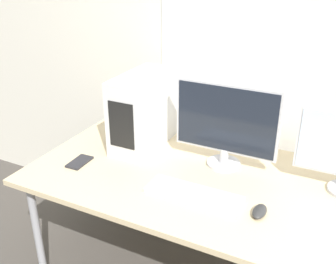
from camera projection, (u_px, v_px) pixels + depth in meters
wall_back at (323, 31)px, 1.97m from camera, size 8.00×0.07×2.70m
desk at (281, 204)px, 1.77m from camera, size 2.47×0.92×0.72m
pc_tower at (143, 111)px, 2.15m from camera, size 0.21×0.44×0.41m
monitor_main at (226, 123)px, 1.92m from camera, size 0.52×0.17×0.43m
keyboard at (194, 194)px, 1.76m from camera, size 0.44×0.14×0.02m
mouse at (260, 211)px, 1.64m from camera, size 0.06×0.11×0.03m
cell_phone at (80, 162)px, 2.04m from camera, size 0.08×0.15×0.01m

